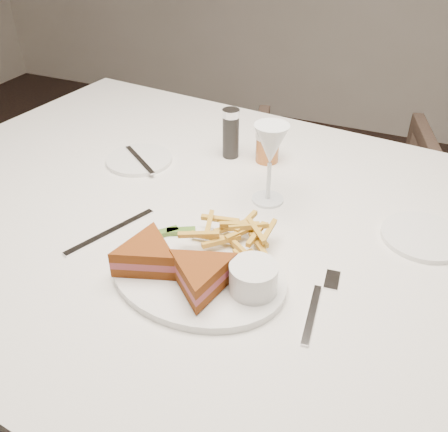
% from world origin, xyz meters
% --- Properties ---
extents(table, '(1.72, 1.25, 0.75)m').
position_xyz_m(table, '(0.26, 0.25, 0.38)').
color(table, silver).
rests_on(table, ground).
extents(chair_far, '(0.77, 0.75, 0.65)m').
position_xyz_m(chair_far, '(0.33, 1.07, 0.33)').
color(chair_far, '#48372C').
rests_on(chair_far, ground).
extents(table_setting, '(0.83, 0.66, 0.18)m').
position_xyz_m(table_setting, '(0.27, 0.19, 0.79)').
color(table_setting, white).
rests_on(table_setting, table).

